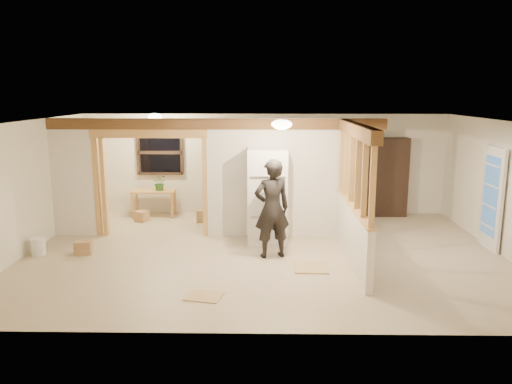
{
  "coord_description": "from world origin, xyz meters",
  "views": [
    {
      "loc": [
        0.01,
        -9.13,
        3.02
      ],
      "look_at": [
        -0.16,
        0.4,
        1.11
      ],
      "focal_mm": 35.0,
      "sensor_mm": 36.0,
      "label": 1
    }
  ],
  "objects_px": {
    "refrigerator": "(268,196)",
    "work_table": "(154,203)",
    "woman": "(272,209)",
    "shop_vac": "(85,211)",
    "bookshelf": "(387,177)"
  },
  "relations": [
    {
      "from": "refrigerator",
      "to": "bookshelf",
      "type": "height_order",
      "value": "bookshelf"
    },
    {
      "from": "refrigerator",
      "to": "bookshelf",
      "type": "bearing_deg",
      "value": 37.4
    },
    {
      "from": "refrigerator",
      "to": "shop_vac",
      "type": "relative_size",
      "value": 3.3
    },
    {
      "from": "woman",
      "to": "shop_vac",
      "type": "xyz_separation_m",
      "value": [
        -4.35,
        2.35,
        -0.63
      ]
    },
    {
      "from": "refrigerator",
      "to": "woman",
      "type": "relative_size",
      "value": 1.04
    },
    {
      "from": "work_table",
      "to": "refrigerator",
      "type": "bearing_deg",
      "value": -38.06
    },
    {
      "from": "work_table",
      "to": "woman",
      "type": "bearing_deg",
      "value": -47.95
    },
    {
      "from": "woman",
      "to": "shop_vac",
      "type": "bearing_deg",
      "value": -44.71
    },
    {
      "from": "work_table",
      "to": "bookshelf",
      "type": "relative_size",
      "value": 0.54
    },
    {
      "from": "woman",
      "to": "work_table",
      "type": "bearing_deg",
      "value": -63.14
    },
    {
      "from": "refrigerator",
      "to": "work_table",
      "type": "xyz_separation_m",
      "value": [
        -2.79,
        2.1,
        -0.63
      ]
    },
    {
      "from": "refrigerator",
      "to": "work_table",
      "type": "bearing_deg",
      "value": 143.1
    },
    {
      "from": "woman",
      "to": "bookshelf",
      "type": "distance_m",
      "value": 4.32
    },
    {
      "from": "refrigerator",
      "to": "bookshelf",
      "type": "relative_size",
      "value": 0.99
    },
    {
      "from": "woman",
      "to": "work_table",
      "type": "xyz_separation_m",
      "value": [
        -2.87,
        3.06,
        -0.59
      ]
    }
  ]
}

